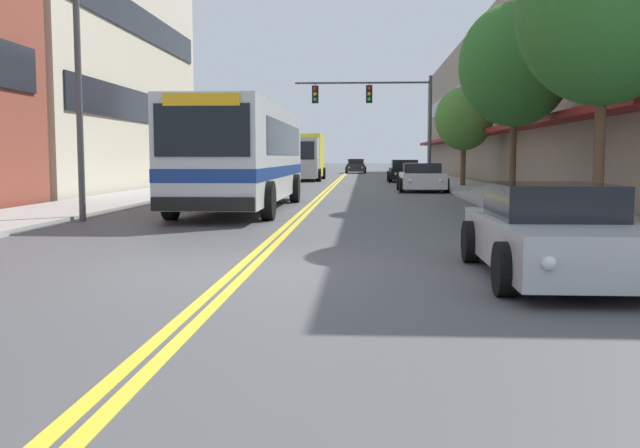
# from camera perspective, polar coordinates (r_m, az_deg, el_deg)

# --- Properties ---
(ground_plane) EXTENTS (240.00, 240.00, 0.00)m
(ground_plane) POSITION_cam_1_polar(r_m,az_deg,el_deg) (47.17, 1.43, 3.46)
(ground_plane) COLOR #4C4C4F
(sidewalk_left) EXTENTS (3.08, 106.00, 0.13)m
(sidewalk_left) POSITION_cam_1_polar(r_m,az_deg,el_deg) (47.94, -7.03, 3.53)
(sidewalk_left) COLOR #9E9B96
(sidewalk_left) RESTS_ON ground_plane
(sidewalk_right) EXTENTS (3.08, 106.00, 0.13)m
(sidewalk_right) POSITION_cam_1_polar(r_m,az_deg,el_deg) (47.43, 9.98, 3.47)
(sidewalk_right) COLOR #9E9B96
(sidewalk_right) RESTS_ON ground_plane
(centre_line) EXTENTS (0.34, 106.00, 0.01)m
(centre_line) POSITION_cam_1_polar(r_m,az_deg,el_deg) (47.17, 1.43, 3.47)
(centre_line) COLOR yellow
(centre_line) RESTS_ON ground_plane
(storefront_row_right) EXTENTS (9.10, 68.00, 10.07)m
(storefront_row_right) POSITION_cam_1_polar(r_m,az_deg,el_deg) (48.52, 16.95, 9.23)
(storefront_row_right) COLOR gray
(storefront_row_right) RESTS_ON ground_plane
(city_bus) EXTENTS (2.81, 11.53, 3.09)m
(city_bus) POSITION_cam_1_polar(r_m,az_deg,el_deg) (22.21, -6.04, 5.74)
(city_bus) COLOR silver
(city_bus) RESTS_ON ground_plane
(car_slate_blue_parked_left_near) EXTENTS (2.08, 4.45, 1.40)m
(car_slate_blue_parked_left_near) POSITION_cam_1_polar(r_m,az_deg,el_deg) (38.67, -5.57, 3.97)
(car_slate_blue_parked_left_near) COLOR #475675
(car_slate_blue_parked_left_near) RESTS_ON ground_plane
(car_beige_parked_left_far) EXTENTS (2.16, 4.41, 1.37)m
(car_beige_parked_left_far) POSITION_cam_1_polar(r_m,az_deg,el_deg) (32.29, -7.17, 3.66)
(car_beige_parked_left_far) COLOR #BCAD89
(car_beige_parked_left_far) RESTS_ON ground_plane
(car_silver_parked_right_foreground) EXTENTS (2.00, 4.43, 1.25)m
(car_silver_parked_right_foreground) POSITION_cam_1_polar(r_m,az_deg,el_deg) (10.02, 18.14, -0.76)
(car_silver_parked_right_foreground) COLOR #B7B7BC
(car_silver_parked_right_foreground) RESTS_ON ground_plane
(car_white_parked_right_mid) EXTENTS (2.19, 4.15, 1.31)m
(car_white_parked_right_mid) POSITION_cam_1_polar(r_m,az_deg,el_deg) (33.30, 8.14, 3.65)
(car_white_parked_right_mid) COLOR white
(car_white_parked_right_mid) RESTS_ON ground_plane
(car_black_parked_right_far) EXTENTS (2.13, 4.61, 1.40)m
(car_black_parked_right_far) POSITION_cam_1_polar(r_m,az_deg,el_deg) (46.02, 6.77, 4.19)
(car_black_parked_right_far) COLOR black
(car_black_parked_right_far) RESTS_ON ground_plane
(car_charcoal_moving_lead) EXTENTS (2.00, 4.36, 1.37)m
(car_charcoal_moving_lead) POSITION_cam_1_polar(r_m,az_deg,el_deg) (69.56, 2.90, 4.62)
(car_charcoal_moving_lead) COLOR #232328
(car_charcoal_moving_lead) RESTS_ON ground_plane
(box_truck) EXTENTS (2.65, 7.49, 3.12)m
(box_truck) POSITION_cam_1_polar(r_m,az_deg,el_deg) (48.43, -1.30, 5.44)
(box_truck) COLOR #B7B7BC
(box_truck) RESTS_ON ground_plane
(traffic_signal_mast) EXTENTS (7.25, 0.38, 5.85)m
(traffic_signal_mast) POSITION_cam_1_polar(r_m,az_deg,el_deg) (38.33, 4.90, 9.30)
(traffic_signal_mast) COLOR #47474C
(traffic_signal_mast) RESTS_ON ground_plane
(street_lamp_left_near) EXTENTS (2.70, 0.28, 8.34)m
(street_lamp_left_near) POSITION_cam_1_polar(r_m,az_deg,el_deg) (18.88, -17.81, 15.42)
(street_lamp_left_near) COLOR #47474C
(street_lamp_left_near) RESTS_ON ground_plane
(street_tree_right_near) EXTENTS (3.64, 3.64, 6.54)m
(street_tree_right_near) POSITION_cam_1_polar(r_m,az_deg,el_deg) (16.46, 21.80, 15.70)
(street_tree_right_near) COLOR brown
(street_tree_right_near) RESTS_ON sidewalk_right
(street_tree_right_mid) EXTENTS (3.58, 3.58, 6.38)m
(street_tree_right_mid) POSITION_cam_1_polar(r_m,az_deg,el_deg) (24.11, 15.35, 12.17)
(street_tree_right_mid) COLOR brown
(street_tree_right_mid) RESTS_ON sidewalk_right
(street_tree_right_far) EXTENTS (2.96, 2.96, 5.06)m
(street_tree_right_far) POSITION_cam_1_polar(r_m,az_deg,el_deg) (37.83, 11.44, 8.25)
(street_tree_right_far) COLOR brown
(street_tree_right_far) RESTS_ON sidewalk_right
(fire_hydrant) EXTENTS (0.29, 0.21, 0.77)m
(fire_hydrant) POSITION_cam_1_polar(r_m,az_deg,el_deg) (20.78, 15.26, 2.18)
(fire_hydrant) COLOR red
(fire_hydrant) RESTS_ON sidewalk_right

